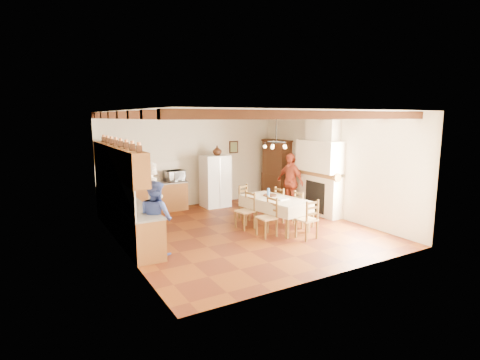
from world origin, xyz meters
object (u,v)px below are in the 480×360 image
at_px(refrigerator, 215,181).
at_px(chair_end_far, 248,202).
at_px(hutch, 277,171).
at_px(person_woman_blue, 156,217).
at_px(person_man, 153,201).
at_px(chair_right_near, 304,209).
at_px(chair_left_near, 267,217).
at_px(dining_table, 275,201).
at_px(person_woman_red, 290,182).
at_px(microwave, 174,176).
at_px(chair_end_near, 307,219).
at_px(chair_left_far, 245,210).
at_px(chair_right_far, 284,204).

relative_size(refrigerator, chair_end_far, 1.74).
xyz_separation_m(hutch, person_woman_blue, (-5.18, -2.90, -0.27)).
bearing_deg(refrigerator, person_man, -140.31).
xyz_separation_m(refrigerator, chair_right_near, (1.01, -3.22, -0.35)).
xyz_separation_m(chair_left_near, person_man, (-2.46, 1.07, 0.46)).
height_order(dining_table, chair_end_far, chair_end_far).
relative_size(chair_left_near, person_woman_red, 0.54).
xyz_separation_m(chair_right_near, microwave, (-2.28, 3.50, 0.59)).
relative_size(chair_end_near, person_woman_red, 0.54).
distance_m(chair_left_far, person_woman_red, 2.47).
distance_m(chair_left_near, chair_right_near, 1.33).
relative_size(person_woman_blue, person_woman_red, 0.88).
xyz_separation_m(dining_table, chair_left_far, (-0.69, 0.36, -0.24)).
distance_m(dining_table, chair_left_near, 0.76).
distance_m(refrigerator, person_man, 3.61).
bearing_deg(chair_right_far, refrigerator, 18.28).
relative_size(chair_left_far, chair_end_near, 1.00).
bearing_deg(microwave, chair_right_near, -71.89).
height_order(chair_left_near, chair_right_near, same).
relative_size(chair_end_near, person_woman_blue, 0.61).
bearing_deg(chair_end_far, microwave, 100.97).
height_order(chair_left_far, chair_end_far, same).
distance_m(refrigerator, dining_table, 2.97).
distance_m(chair_left_near, chair_right_far, 1.49).
xyz_separation_m(chair_left_near, person_woman_red, (2.10, 1.81, 0.41)).
bearing_deg(chair_right_far, chair_right_near, -171.79).
height_order(hutch, chair_right_far, hutch).
bearing_deg(person_woman_blue, chair_right_near, -110.86).
relative_size(hutch, chair_right_near, 2.19).
relative_size(chair_left_near, chair_end_near, 1.00).
distance_m(chair_right_near, person_woman_red, 1.85).
bearing_deg(person_woman_blue, chair_end_far, -86.30).
bearing_deg(chair_right_far, chair_end_far, 44.11).
distance_m(hutch, person_woman_red, 1.35).
relative_size(chair_right_far, person_man, 0.51).
bearing_deg(chair_end_near, person_man, -33.76).
bearing_deg(hutch, chair_end_far, -146.20).
distance_m(chair_right_near, chair_right_far, 0.72).
distance_m(dining_table, microwave, 3.59).
bearing_deg(dining_table, refrigerator, 95.10).
bearing_deg(person_woman_red, microwave, -128.89).
distance_m(chair_right_far, person_man, 3.68).
xyz_separation_m(chair_end_near, person_woman_blue, (-3.40, 0.82, 0.31)).
height_order(chair_left_far, person_woman_red, person_woman_red).
relative_size(chair_left_far, person_woman_red, 0.54).
height_order(person_woman_blue, person_woman_red, person_woman_red).
relative_size(refrigerator, microwave, 2.77).
height_order(dining_table, chair_right_near, chair_right_near).
bearing_deg(chair_right_near, chair_right_far, 14.85).
relative_size(chair_left_far, microwave, 1.59).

